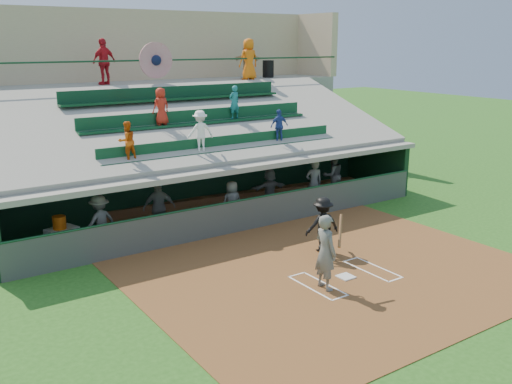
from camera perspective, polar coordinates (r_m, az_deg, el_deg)
ground at (r=16.21m, az=8.95°, el=-8.47°), size 100.00×100.00×0.00m
dirt_slab at (r=16.54m, az=7.77°, el=-7.90°), size 11.00×9.00×0.02m
home_plate at (r=16.19m, az=8.96°, el=-8.36°), size 0.43×0.43×0.03m
batters_box_chalk at (r=16.20m, az=8.96°, el=-8.40°), size 2.65×1.85×0.01m
dugout_floor at (r=21.29m, az=-3.48°, el=-2.54°), size 16.00×3.50×0.04m
concourse_slab at (r=26.68m, az=-11.03°, el=5.78°), size 20.00×3.00×4.60m
grandstand at (r=24.00m, az=-8.19°, el=4.83°), size 20.40×10.40×7.80m
batter_at_plate at (r=15.06m, az=6.97°, el=-5.96°), size 0.89×0.80×2.04m
catcher at (r=17.13m, az=6.98°, el=-4.97°), size 0.61×0.51×1.14m
home_umpire at (r=17.76m, az=6.67°, el=-3.24°), size 1.22×0.85×1.73m
dugout_bench at (r=22.38m, az=-5.30°, el=-1.08°), size 14.36×1.99×0.43m
white_table at (r=18.68m, az=-18.78°, el=-4.54°), size 1.03×0.90×0.76m
water_cooler at (r=18.45m, az=-19.07°, el=-2.90°), size 0.40×0.40×0.40m
dugout_player_a at (r=18.54m, az=-15.35°, el=-2.87°), size 1.23×0.90×1.71m
dugout_player_b at (r=19.40m, az=-9.66°, el=-1.55°), size 1.16×0.74×1.84m
dugout_player_c at (r=20.28m, az=-2.41°, el=-1.05°), size 0.80×0.55×1.56m
dugout_player_d at (r=21.98m, az=1.37°, el=0.27°), size 1.54×0.66×1.61m
dugout_player_e at (r=22.45m, az=5.80°, el=0.86°), size 0.79×0.64×1.88m
dugout_player_f at (r=23.83m, az=7.68°, el=1.66°), size 1.03×0.87×1.91m
trash_bin at (r=29.42m, az=1.22°, el=12.20°), size 0.57×0.57×0.85m
concourse_staff_a at (r=25.21m, az=-14.95°, el=12.49°), size 1.21×0.80×1.91m
concourse_staff_b at (r=27.40m, az=-0.73°, el=13.13°), size 0.97×0.67×1.91m
concourse_staff_c at (r=28.47m, az=-0.87°, el=13.01°), size 1.64×0.60×1.74m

